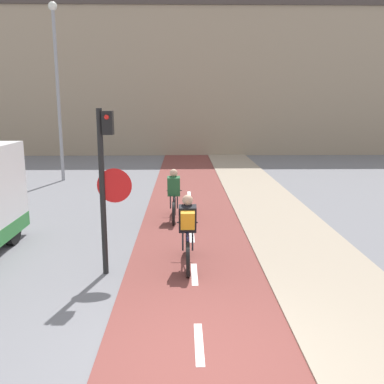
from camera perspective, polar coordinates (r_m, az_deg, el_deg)
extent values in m
plane|color=slate|center=(5.99, 1.13, -22.22)|extent=(120.00, 120.00, 0.00)
cube|color=brown|center=(5.99, 1.13, -22.14)|extent=(2.78, 60.00, 0.02)
cube|color=white|center=(6.40, 0.94, -19.55)|extent=(0.12, 1.10, 0.00)
cube|color=white|center=(8.63, 0.32, -10.88)|extent=(0.12, 1.10, 0.00)
cube|color=white|center=(10.98, -0.02, -5.84)|extent=(0.12, 1.10, 0.00)
cube|color=white|center=(13.38, -0.24, -2.59)|extent=(0.12, 1.10, 0.00)
cube|color=white|center=(15.82, -0.38, -0.34)|extent=(0.12, 1.10, 0.00)
cube|color=gray|center=(30.16, -0.80, 14.17)|extent=(60.00, 5.00, 9.18)
cube|color=#473D38|center=(30.74, -0.83, 23.21)|extent=(60.00, 5.20, 0.50)
cylinder|color=black|center=(8.43, -11.84, -0.25)|extent=(0.11, 0.11, 3.26)
cube|color=black|center=(8.23, -11.17, 9.04)|extent=(0.20, 0.20, 0.44)
sphere|color=red|center=(8.12, -11.33, 9.77)|extent=(0.09, 0.09, 0.09)
cone|color=red|center=(8.35, -10.31, 0.84)|extent=(0.67, 0.01, 0.67)
cone|color=silver|center=(8.36, -10.30, 0.85)|extent=(0.60, 0.02, 0.60)
cylinder|color=gray|center=(19.42, -17.39, 11.88)|extent=(0.14, 0.14, 7.10)
sphere|color=silver|center=(19.80, -18.09, 22.50)|extent=(0.36, 0.36, 0.36)
cylinder|color=black|center=(8.46, -0.55, -9.00)|extent=(0.07, 0.69, 0.69)
cylinder|color=black|center=(9.54, -0.63, -6.56)|extent=(0.07, 0.69, 0.69)
cylinder|color=navy|center=(9.14, -0.61, -6.18)|extent=(0.04, 0.73, 0.43)
cylinder|color=navy|center=(8.63, -0.57, -7.16)|extent=(0.04, 0.38, 0.46)
cylinder|color=navy|center=(8.91, -0.60, -5.21)|extent=(0.04, 1.06, 0.07)
cylinder|color=navy|center=(8.67, -0.57, -8.54)|extent=(0.04, 0.44, 0.05)
cylinder|color=black|center=(9.41, -0.63, -4.07)|extent=(0.46, 0.03, 0.03)
cube|color=black|center=(8.70, -0.59, -3.58)|extent=(0.36, 0.31, 0.59)
sphere|color=tan|center=(8.65, -0.60, -1.09)|extent=(0.22, 0.22, 0.22)
cylinder|color=#232328|center=(8.80, -1.24, -6.45)|extent=(0.04, 0.07, 0.44)
cylinder|color=#232328|center=(8.80, 0.07, -6.44)|extent=(0.04, 0.07, 0.44)
cube|color=orange|center=(8.53, -0.58, -3.77)|extent=(0.28, 0.23, 0.39)
cylinder|color=black|center=(11.92, -2.47, -2.87)|extent=(0.07, 0.67, 0.67)
cylinder|color=black|center=(13.02, -2.36, -1.60)|extent=(0.07, 0.67, 0.67)
cylinder|color=black|center=(12.64, -2.40, -1.20)|extent=(0.04, 0.72, 0.41)
cylinder|color=black|center=(12.12, -2.45, -1.68)|extent=(0.04, 0.38, 0.44)
cylinder|color=black|center=(12.42, -2.42, -0.45)|extent=(0.04, 1.06, 0.07)
cylinder|color=black|center=(12.13, -2.45, -2.65)|extent=(0.04, 0.43, 0.05)
cylinder|color=black|center=(12.93, -2.38, 0.20)|extent=(0.46, 0.03, 0.03)
cube|color=#235B33|center=(12.24, -2.45, 0.79)|extent=(0.36, 0.31, 0.59)
sphere|color=tan|center=(12.21, -2.46, 2.57)|extent=(0.22, 0.22, 0.22)
cylinder|color=#232328|center=(12.30, -2.90, -1.25)|extent=(0.04, 0.07, 0.42)
cylinder|color=#232328|center=(12.29, -1.97, -1.25)|extent=(0.04, 0.07, 0.42)
cylinder|color=black|center=(11.17, -22.86, -4.73)|extent=(0.18, 0.70, 0.70)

